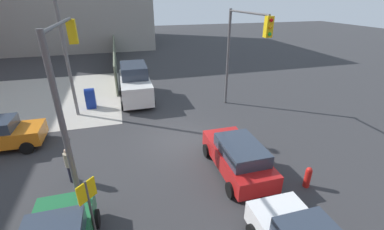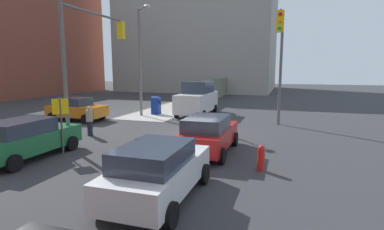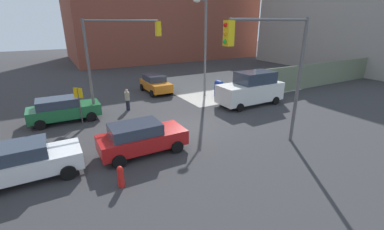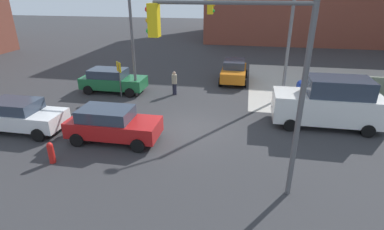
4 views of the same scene
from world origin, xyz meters
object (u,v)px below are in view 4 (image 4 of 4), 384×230
(hatchback_green, at_px, (112,80))
(sedan_red, at_px, (112,124))
(sedan_white, at_px, (21,115))
(traffic_signal_nw_corner, at_px, (162,26))
(pedestrian_crossing, at_px, (174,83))
(fire_hydrant, at_px, (51,152))
(hatchback_orange, at_px, (234,71))
(van_white_delivery, at_px, (329,103))
(traffic_signal_se_corner, at_px, (242,64))
(street_lamp_corner, at_px, (287,25))
(mailbox_blue, at_px, (301,92))

(hatchback_green, bearing_deg, sedan_red, -65.76)
(hatchback_green, bearing_deg, sedan_white, -105.96)
(traffic_signal_nw_corner, distance_m, pedestrian_crossing, 3.88)
(fire_hydrant, height_order, hatchback_orange, hatchback_orange)
(pedestrian_crossing, bearing_deg, van_white_delivery, -3.13)
(hatchback_orange, relative_size, sedan_red, 0.93)
(traffic_signal_se_corner, bearing_deg, van_white_delivery, 54.56)
(sedan_white, distance_m, sedan_red, 4.98)
(hatchback_green, bearing_deg, van_white_delivery, -13.35)
(fire_hydrant, bearing_deg, hatchback_orange, 62.96)
(street_lamp_corner, distance_m, pedestrian_crossing, 7.94)
(sedan_red, distance_m, van_white_delivery, 11.02)
(traffic_signal_se_corner, bearing_deg, sedan_red, 155.63)
(sedan_white, bearing_deg, hatchback_green, 74.04)
(hatchback_orange, bearing_deg, traffic_signal_nw_corner, -132.88)
(mailbox_blue, height_order, sedan_white, sedan_white)
(van_white_delivery, bearing_deg, pedestrian_crossing, 159.47)
(street_lamp_corner, bearing_deg, traffic_signal_se_corner, -103.03)
(street_lamp_corner, relative_size, hatchback_green, 1.81)
(street_lamp_corner, xyz_separation_m, hatchback_orange, (-3.12, 3.57, -3.86))
(traffic_signal_nw_corner, bearing_deg, street_lamp_corner, 8.11)
(traffic_signal_se_corner, relative_size, fire_hydrant, 6.91)
(sedan_red, xyz_separation_m, van_white_delivery, (10.40, 3.62, 0.44))
(hatchback_orange, bearing_deg, van_white_delivery, -54.23)
(traffic_signal_se_corner, distance_m, fire_hydrant, 8.64)
(van_white_delivery, bearing_deg, fire_hydrant, -153.58)
(fire_hydrant, distance_m, sedan_red, 2.93)
(traffic_signal_nw_corner, relative_size, hatchback_orange, 1.62)
(sedan_white, relative_size, hatchback_green, 0.95)
(sedan_red, bearing_deg, traffic_signal_nw_corner, 82.51)
(traffic_signal_nw_corner, relative_size, sedan_white, 1.55)
(hatchback_orange, xyz_separation_m, hatchback_green, (-8.19, -4.13, 0.00))
(traffic_signal_se_corner, distance_m, mailbox_blue, 10.86)
(street_lamp_corner, bearing_deg, mailbox_blue, -23.53)
(traffic_signal_se_corner, height_order, sedan_red, traffic_signal_se_corner)
(mailbox_blue, xyz_separation_m, sedan_red, (-9.53, -6.82, 0.08))
(street_lamp_corner, bearing_deg, pedestrian_crossing, -177.05)
(traffic_signal_se_corner, xyz_separation_m, sedan_red, (-5.92, 2.68, -3.76))
(van_white_delivery, bearing_deg, traffic_signal_se_corner, -125.44)
(mailbox_blue, distance_m, pedestrian_crossing, 8.20)
(traffic_signal_se_corner, height_order, van_white_delivery, traffic_signal_se_corner)
(traffic_signal_nw_corner, xyz_separation_m, street_lamp_corner, (7.42, 1.06, 0.08))
(street_lamp_corner, xyz_separation_m, sedan_white, (-13.23, -7.24, -3.86))
(traffic_signal_nw_corner, xyz_separation_m, sedan_red, (-0.83, -6.32, -3.77))
(street_lamp_corner, xyz_separation_m, fire_hydrant, (-9.92, -9.76, -4.22))
(sedan_red, distance_m, pedestrian_crossing, 7.14)
(mailbox_blue, relative_size, pedestrian_crossing, 0.88)
(van_white_delivery, bearing_deg, traffic_signal_nw_corner, 164.25)
(hatchback_green, height_order, van_white_delivery, van_white_delivery)
(fire_hydrant, distance_m, hatchback_green, 9.31)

